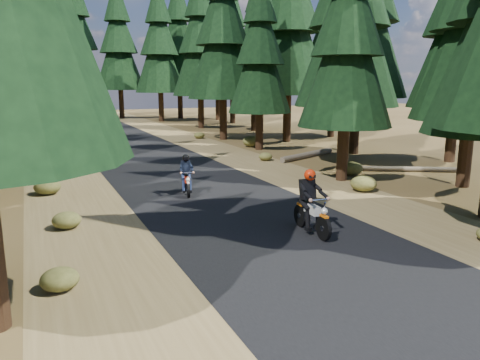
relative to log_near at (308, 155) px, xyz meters
name	(u,v)px	position (x,y,z in m)	size (l,w,h in m)	color
ground	(262,228)	(-7.97, -10.15, -0.16)	(120.00, 120.00, 0.00)	#423217
road	(202,191)	(-7.97, -5.15, -0.15)	(6.00, 100.00, 0.01)	black
shoulder_l	(75,204)	(-12.57, -5.15, -0.16)	(3.20, 100.00, 0.01)	brown
shoulder_r	(305,181)	(-3.37, -5.15, -0.16)	(3.20, 100.00, 0.01)	brown
pine_forest	(116,22)	(-7.99, 10.90, 7.73)	(34.59, 55.08, 16.32)	black
log_near	(308,155)	(0.00, 0.00, 0.00)	(0.32, 0.32, 4.70)	#4C4233
log_far	(405,169)	(1.94, -5.32, -0.04)	(0.24, 0.24, 4.52)	#4C4233
understory_shrubs	(218,168)	(-6.15, -2.25, 0.12)	(15.39, 30.93, 0.70)	#474C1E
rider_lead	(312,213)	(-6.97, -11.18, 0.43)	(0.72, 2.00, 1.75)	beige
rider_follow	(187,181)	(-8.68, -5.46, 0.34)	(0.84, 1.72, 1.47)	#A0200A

